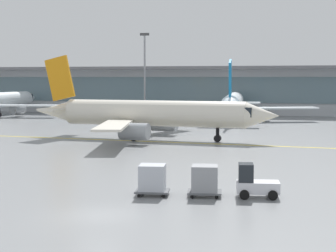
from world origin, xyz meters
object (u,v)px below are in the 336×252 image
Objects in this scene: taxiing_regional_jet at (151,114)px; apron_light_mast_1 at (145,71)px; gate_airplane_1 at (233,103)px; cargo_dolly_trailing at (152,179)px; cargo_dolly_lead at (205,180)px; baggage_tug at (254,183)px.

apron_light_mast_1 reaches higher than taxiing_regional_jet.
gate_airplane_1 is 1.00× the size of taxiing_regional_jet.
taxiing_regional_jet is at bearing 97.37° from cargo_dolly_trailing.
cargo_dolly_lead is at bearing -64.43° from taxiing_regional_jet.
gate_airplane_1 reaches higher than baggage_tug.
cargo_dolly_trailing is at bearing -72.82° from apron_light_mast_1.
cargo_dolly_trailing is (-3.24, -0.51, 0.00)m from cargo_dolly_lead.
gate_airplane_1 is 62.17m from cargo_dolly_trailing.
gate_airplane_1 is 13.22× the size of cargo_dolly_trailing.
cargo_dolly_trailing is at bearing -70.23° from taxiing_regional_jet.
cargo_dolly_trailing is at bearing 177.60° from gate_airplane_1.
baggage_tug is at bearing -68.07° from apron_light_mast_1.
cargo_dolly_lead is (12.10, -29.78, -1.99)m from taxiing_regional_jet.
cargo_dolly_lead is 0.15× the size of apron_light_mast_1.
apron_light_mast_1 is (-18.56, 9.06, 5.64)m from gate_airplane_1.
baggage_tug is 1.20× the size of cargo_dolly_trailing.
apron_light_mast_1 is (-25.22, 70.60, 7.64)m from cargo_dolly_lead.
cargo_dolly_trailing is at bearing 180.00° from baggage_tug.
baggage_tug is at bearing -0.00° from cargo_dolly_lead.
gate_airplane_1 is 13.22× the size of cargo_dolly_lead.
apron_light_mast_1 is (-28.23, 70.12, 7.80)m from baggage_tug.
gate_airplane_1 is 61.92m from cargo_dolly_lead.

